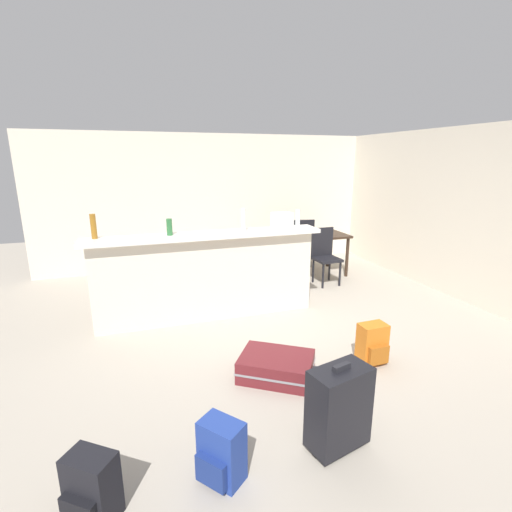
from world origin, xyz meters
The scene contains 18 objects.
ground_plane centered at (0.00, 0.00, -0.03)m, with size 13.00×13.00×0.05m, color #ADA393.
wall_back centered at (0.00, 3.05, 1.25)m, with size 6.60×0.10×2.50m, color silver.
wall_right centered at (3.05, 0.30, 1.25)m, with size 0.10×6.00×2.50m, color silver.
partition_half_wall centered at (-0.69, 0.49, 0.55)m, with size 2.80×0.20×1.09m, color silver.
bar_countertop centered at (-0.69, 0.49, 1.12)m, with size 2.96×0.40×0.05m, color white.
bottle_amber centered at (-1.98, 0.59, 1.29)m, with size 0.06×0.06×0.29m, color #9E661E.
bottle_green centered at (-1.14, 0.51, 1.24)m, with size 0.07×0.07×0.20m, color #2D6B38.
bottle_white centered at (-0.22, 0.45, 1.29)m, with size 0.06×0.06×0.30m, color silver.
bottle_clear centered at (0.55, 0.50, 1.26)m, with size 0.06×0.06×0.24m, color silver.
grocery_bag centered at (0.30, 0.44, 1.25)m, with size 0.26×0.18×0.22m, color silver.
dining_table centered at (1.51, 1.84, 0.65)m, with size 1.10×0.80×0.74m.
dining_chair_near_partition centered at (1.44, 1.31, 0.52)m, with size 0.42×0.42×0.93m.
dining_chair_far_side centered at (1.52, 2.35, 0.52)m, with size 0.47×0.47×0.93m.
suitcase_flat_maroon centered at (-0.35, -1.06, 0.11)m, with size 0.87×0.79×0.22m.
backpack_orange centered at (0.67, -1.12, 0.20)m, with size 0.28×0.26×0.42m.
backpack_black centered at (-1.90, -2.07, 0.20)m, with size 0.34×0.33×0.42m.
suitcase_upright_black centered at (-0.27, -2.03, 0.33)m, with size 0.48×0.33×0.67m.
backpack_blue centered at (-1.13, -2.04, 0.20)m, with size 0.34×0.34×0.42m.
Camera 1 is at (-1.54, -3.99, 2.03)m, focal length 25.96 mm.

